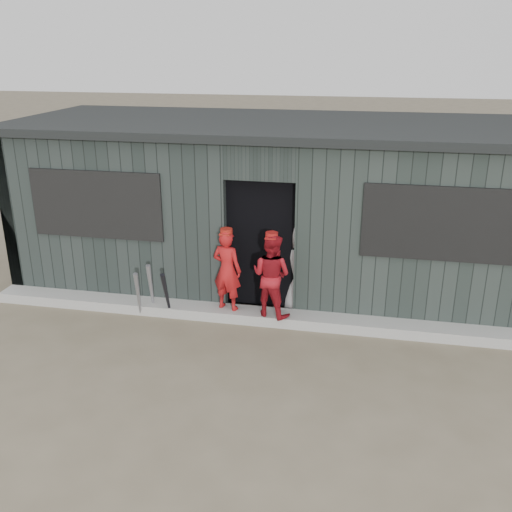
% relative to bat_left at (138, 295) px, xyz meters
% --- Properties ---
extents(ground, '(80.00, 80.00, 0.00)m').
position_rel_bat_left_xyz_m(ground, '(1.68, -1.58, -0.37)').
color(ground, brown).
rests_on(ground, ground).
extents(curb, '(8.00, 0.36, 0.15)m').
position_rel_bat_left_xyz_m(curb, '(1.68, 0.24, -0.29)').
color(curb, '#999994').
rests_on(curb, ground).
extents(bat_left, '(0.12, 0.25, 0.73)m').
position_rel_bat_left_xyz_m(bat_left, '(0.00, 0.00, 0.00)').
color(bat_left, gray).
rests_on(bat_left, ground).
extents(bat_mid, '(0.10, 0.25, 0.80)m').
position_rel_bat_left_xyz_m(bat_mid, '(0.14, 0.16, 0.04)').
color(bat_mid, gray).
rests_on(bat_mid, ground).
extents(bat_right, '(0.09, 0.35, 0.77)m').
position_rel_bat_left_xyz_m(bat_right, '(0.42, 0.02, 0.02)').
color(bat_right, black).
rests_on(bat_right, ground).
extents(player_red_left, '(0.49, 0.38, 1.18)m').
position_rel_bat_left_xyz_m(player_red_left, '(1.25, 0.26, 0.37)').
color(player_red_left, '#AF1517').
rests_on(player_red_left, curb).
extents(player_red_right, '(0.70, 0.62, 1.19)m').
position_rel_bat_left_xyz_m(player_red_right, '(1.90, 0.19, 0.38)').
color(player_red_right, maroon).
rests_on(player_red_right, curb).
extents(player_grey_back, '(0.68, 0.45, 1.37)m').
position_rel_bat_left_xyz_m(player_grey_back, '(2.28, 0.64, 0.32)').
color(player_grey_back, '#AFAFAF').
rests_on(player_grey_back, ground).
extents(dugout, '(8.30, 3.30, 2.62)m').
position_rel_bat_left_xyz_m(dugout, '(1.68, 1.92, 0.92)').
color(dugout, black).
rests_on(dugout, ground).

